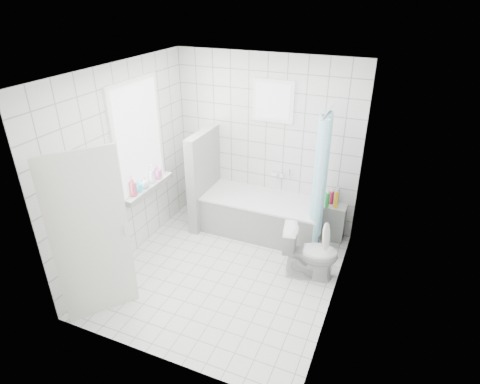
% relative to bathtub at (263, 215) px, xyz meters
% --- Properties ---
extents(ground, '(3.00, 3.00, 0.00)m').
position_rel_bathtub_xyz_m(ground, '(-0.12, -1.12, -0.29)').
color(ground, white).
rests_on(ground, ground).
extents(ceiling, '(3.00, 3.00, 0.00)m').
position_rel_bathtub_xyz_m(ceiling, '(-0.12, -1.12, 2.31)').
color(ceiling, white).
rests_on(ceiling, ground).
extents(wall_back, '(2.80, 0.02, 2.60)m').
position_rel_bathtub_xyz_m(wall_back, '(-0.12, 0.38, 1.01)').
color(wall_back, white).
rests_on(wall_back, ground).
extents(wall_front, '(2.80, 0.02, 2.60)m').
position_rel_bathtub_xyz_m(wall_front, '(-0.12, -2.62, 1.01)').
color(wall_front, white).
rests_on(wall_front, ground).
extents(wall_left, '(0.02, 3.00, 2.60)m').
position_rel_bathtub_xyz_m(wall_left, '(-1.52, -1.12, 1.01)').
color(wall_left, white).
rests_on(wall_left, ground).
extents(wall_right, '(0.02, 3.00, 2.60)m').
position_rel_bathtub_xyz_m(wall_right, '(1.28, -1.12, 1.01)').
color(wall_right, white).
rests_on(wall_right, ground).
extents(window_left, '(0.01, 0.90, 1.40)m').
position_rel_bathtub_xyz_m(window_left, '(-1.48, -0.82, 1.31)').
color(window_left, white).
rests_on(window_left, wall_left).
extents(window_back, '(0.50, 0.01, 0.50)m').
position_rel_bathtub_xyz_m(window_back, '(-0.02, 0.33, 1.66)').
color(window_back, white).
rests_on(window_back, wall_back).
extents(window_sill, '(0.18, 1.02, 0.08)m').
position_rel_bathtub_xyz_m(window_sill, '(-1.43, -0.82, 0.57)').
color(window_sill, white).
rests_on(window_sill, wall_left).
extents(door, '(0.51, 0.66, 2.00)m').
position_rel_bathtub_xyz_m(door, '(-1.13, -2.28, 0.71)').
color(door, silver).
rests_on(door, ground).
extents(bathtub, '(1.78, 0.77, 0.58)m').
position_rel_bathtub_xyz_m(bathtub, '(0.00, 0.00, 0.00)').
color(bathtub, white).
rests_on(bathtub, ground).
extents(partition_wall, '(0.15, 0.85, 1.50)m').
position_rel_bathtub_xyz_m(partition_wall, '(-0.95, -0.05, 0.46)').
color(partition_wall, white).
rests_on(partition_wall, ground).
extents(tiled_ledge, '(0.40, 0.24, 0.55)m').
position_rel_bathtub_xyz_m(tiled_ledge, '(0.98, 0.25, -0.02)').
color(tiled_ledge, white).
rests_on(tiled_ledge, ground).
extents(toilet, '(0.77, 0.54, 0.72)m').
position_rel_bathtub_xyz_m(toilet, '(0.91, -0.75, 0.07)').
color(toilet, white).
rests_on(toilet, ground).
extents(curtain_rod, '(0.02, 0.80, 0.02)m').
position_rel_bathtub_xyz_m(curtain_rod, '(0.83, -0.02, 1.71)').
color(curtain_rod, silver).
rests_on(curtain_rod, wall_back).
extents(shower_curtain, '(0.14, 0.48, 1.78)m').
position_rel_bathtub_xyz_m(shower_curtain, '(0.83, -0.16, 0.81)').
color(shower_curtain, '#4BC6DE').
rests_on(shower_curtain, curtain_rod).
extents(tub_faucet, '(0.18, 0.06, 0.06)m').
position_rel_bathtub_xyz_m(tub_faucet, '(0.10, 0.33, 0.56)').
color(tub_faucet, silver).
rests_on(tub_faucet, wall_back).
extents(sill_bottles, '(0.15, 0.70, 0.27)m').
position_rel_bathtub_xyz_m(sill_bottles, '(-1.42, -0.88, 0.72)').
color(sill_bottles, white).
rests_on(sill_bottles, window_sill).
extents(ledge_bottles, '(0.19, 0.19, 0.27)m').
position_rel_bathtub_xyz_m(ledge_bottles, '(0.98, 0.23, 0.38)').
color(ledge_bottles, '#FAAE1A').
rests_on(ledge_bottles, tiled_ledge).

